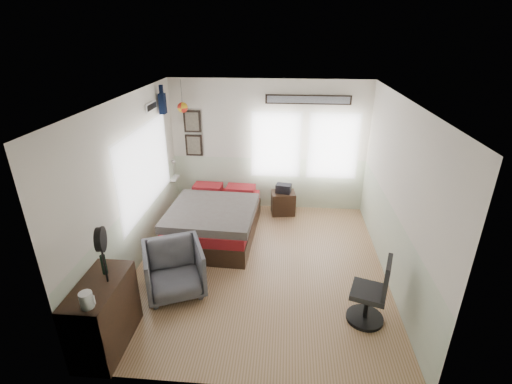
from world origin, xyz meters
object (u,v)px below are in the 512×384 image
Objects in this scene: bed at (215,220)px; task_chair at (372,297)px; dresser at (104,315)px; nightstand at (283,203)px; armchair at (174,269)px.

task_chair reaches higher than bed.
dresser reaches higher than nightstand.
nightstand is (1.53, 2.66, -0.14)m from armchair.
bed is at bearing 56.98° from armchair.
armchair is 0.85× the size of task_chair.
bed is at bearing 72.86° from dresser.
armchair is (0.54, 1.06, -0.07)m from dresser.
dresser is at bearing -150.59° from task_chair.
nightstand is 0.49× the size of task_chair.
task_chair is at bearing 11.58° from dresser.
dresser is 3.35m from task_chair.
dresser is 2.09× the size of nightstand.
task_chair reaches higher than dresser.
armchair is (-0.29, -1.65, 0.06)m from bed.
nightstand is at bearing 41.76° from bed.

